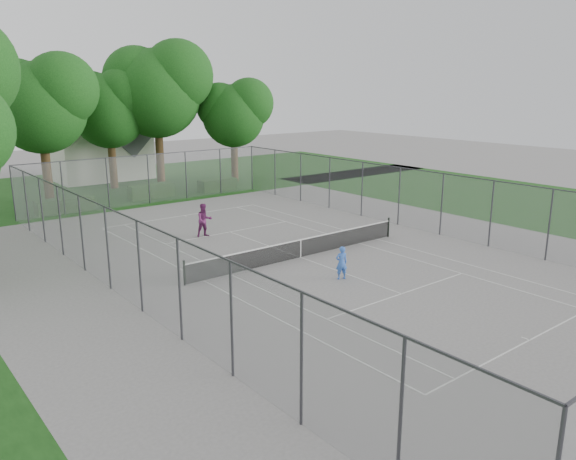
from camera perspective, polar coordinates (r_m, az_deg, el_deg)
ground at (r=27.65m, az=1.29°, el=-2.81°), size 120.00×120.00×0.00m
grass_far at (r=49.94m, az=-18.23°, el=4.23°), size 60.00×20.00×0.00m
grass_right at (r=44.65m, az=23.56°, el=2.62°), size 16.00×40.00×0.00m
court_markings at (r=27.64m, az=1.29°, el=-2.80°), size 11.03×23.83×0.01m
tennis_net at (r=27.50m, az=1.30°, el=-1.79°), size 12.87×0.10×1.10m
perimeter_fence at (r=27.17m, az=1.31°, el=0.84°), size 18.08×34.08×3.52m
tree_far_left at (r=43.66m, az=-23.80°, el=11.98°), size 7.34×6.70×10.56m
tree_far_midleft at (r=48.19m, az=-17.67°, el=12.04°), size 6.85×6.25×9.85m
tree_far_midright at (r=48.50m, az=-13.10°, el=14.07°), size 8.32×7.60×11.96m
tree_far_right at (r=49.88m, az=-5.45°, el=11.97°), size 6.22×5.68×8.94m
hedge_left at (r=40.39m, az=-21.72°, el=2.35°), size 3.74×1.12×0.94m
hedge_mid at (r=43.49m, az=-13.71°, el=3.86°), size 3.45×0.98×1.08m
hedge_right at (r=45.71m, az=-7.16°, el=4.55°), size 3.12×1.15×0.94m
house at (r=53.90m, az=-18.73°, el=9.17°), size 7.97×6.17×9.92m
girl_player at (r=24.50m, az=5.46°, el=-3.33°), size 0.63×0.52×1.48m
woman_player at (r=31.60m, az=-8.50°, el=0.99°), size 1.00×0.83×1.88m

